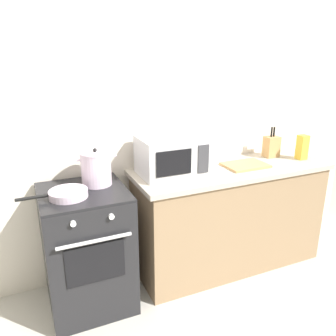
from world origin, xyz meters
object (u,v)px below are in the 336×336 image
Objects in this scene: stock_pot at (96,168)px; cutting_board at (245,165)px; stove at (87,249)px; knife_block at (271,146)px; pasta_box at (302,147)px; frying_pan at (67,194)px; microwave at (171,156)px.

stock_pot reaches higher than cutting_board.
stove is 3.29× the size of knife_block.
pasta_box is (1.95, -0.03, 0.57)m from stove.
stock_pot reaches higher than frying_pan.
knife_block is 1.27× the size of pasta_box.
frying_pan is 0.85m from microwave.
cutting_board is 1.64× the size of pasta_box.
stock_pot reaches higher than stove.
pasta_box reaches higher than stove.
knife_block is (1.04, 0.06, -0.05)m from microwave.
stove is at bearing 34.12° from frying_pan.
stove is 2.56× the size of cutting_board.
frying_pan is at bearing -145.81° from stock_pot.
microwave is at bearing 6.32° from stove.
stock_pot is 0.85× the size of cutting_board.
stove is 3.02× the size of stock_pot.
pasta_box reaches higher than frying_pan.
frying_pan is at bearing -178.73° from pasta_box.
microwave is at bearing -0.47° from stock_pot.
stock_pot is 0.67× the size of frying_pan.
stock_pot is 1.83m from pasta_box.
microwave is 1.79× the size of knife_block.
frying_pan is 1.48m from cutting_board.
stock_pot is at bearing 179.53° from microwave.
stove is 1.84m from knife_block.
stock_pot is at bearing 34.24° from stove.
cutting_board is at bearing 2.93° from frying_pan.
frying_pan is 2.07× the size of pasta_box.
stock_pot reaches higher than pasta_box.
microwave reaches higher than cutting_board.
microwave is (0.82, 0.15, 0.12)m from frying_pan.
frying_pan is 0.91× the size of microwave.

